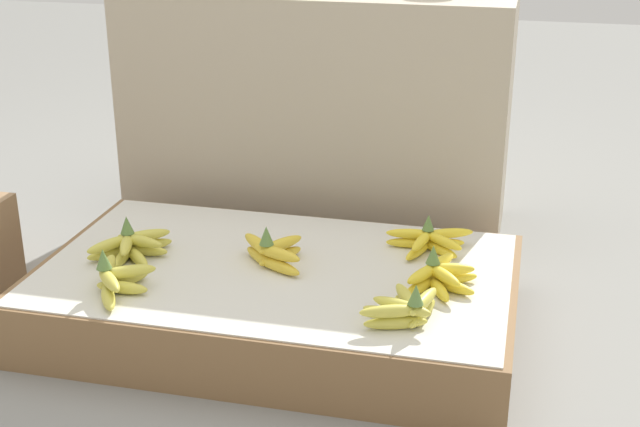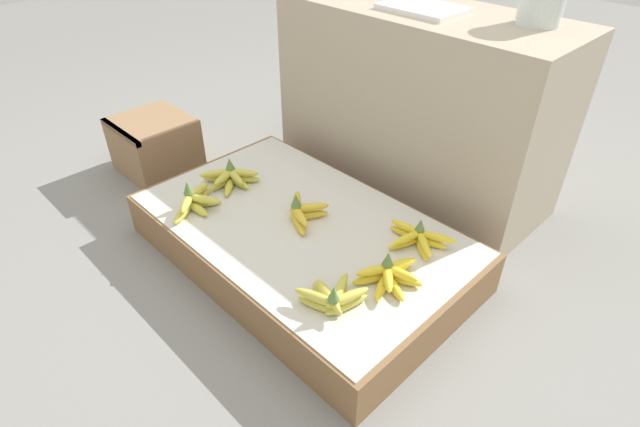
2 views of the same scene
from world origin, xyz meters
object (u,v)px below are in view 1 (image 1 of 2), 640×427
at_px(banana_bunch_front_left, 115,278).
at_px(banana_bunch_middle_midleft, 272,252).
at_px(banana_bunch_middle_midright, 439,276).
at_px(banana_bunch_front_midright, 406,309).
at_px(banana_bunch_back_midright, 429,241).
at_px(banana_bunch_middle_left, 131,246).

relative_size(banana_bunch_front_left, banana_bunch_middle_midleft, 1.18).
bearing_deg(banana_bunch_middle_midright, banana_bunch_middle_midleft, 176.17).
xyz_separation_m(banana_bunch_front_left, banana_bunch_front_midright, (0.70, 0.01, -0.00)).
bearing_deg(banana_bunch_middle_midleft, banana_bunch_middle_midright, -3.83).
bearing_deg(banana_bunch_front_midright, banana_bunch_middle_midleft, 149.50).
relative_size(banana_bunch_front_midright, banana_bunch_middle_midleft, 0.90).
height_order(banana_bunch_front_midright, banana_bunch_back_midright, banana_bunch_front_midright).
bearing_deg(banana_bunch_middle_midleft, banana_bunch_front_left, -144.57).
bearing_deg(banana_bunch_back_midright, banana_bunch_middle_midright, -76.45).
height_order(banana_bunch_front_left, banana_bunch_front_midright, banana_bunch_front_left).
xyz_separation_m(banana_bunch_middle_midleft, banana_bunch_back_midright, (0.38, 0.18, -0.01)).
bearing_deg(banana_bunch_back_midright, banana_bunch_middle_left, -163.54).
height_order(banana_bunch_front_left, banana_bunch_back_midright, banana_bunch_front_left).
bearing_deg(banana_bunch_middle_midright, banana_bunch_front_left, -164.96).
xyz_separation_m(banana_bunch_front_left, banana_bunch_back_midright, (0.70, 0.41, -0.00)).
distance_m(banana_bunch_front_midright, banana_bunch_middle_left, 0.77).
bearing_deg(banana_bunch_middle_left, banana_bunch_middle_midright, 0.82).
relative_size(banana_bunch_front_midright, banana_bunch_middle_midright, 0.83).
height_order(banana_bunch_middle_midleft, banana_bunch_back_midright, banana_bunch_middle_midleft).
relative_size(banana_bunch_middle_midleft, banana_bunch_back_midright, 0.86).
relative_size(banana_bunch_front_left, banana_bunch_middle_midright, 1.10).
relative_size(banana_bunch_front_left, banana_bunch_front_midright, 1.32).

